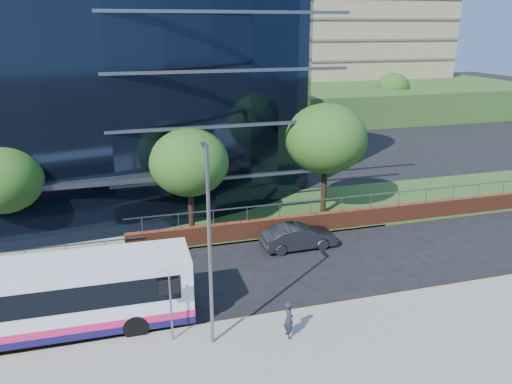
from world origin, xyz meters
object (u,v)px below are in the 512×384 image
object	(u,v)px
street_sign	(170,295)
tree_far_d	(326,139)
tree_far_b	(3,180)
tree_dist_f	(393,86)
pedestrian	(289,319)
tree_far_c	(189,163)
streetlight_east	(209,243)
city_bus	(50,298)
tree_dist_e	(287,90)
parked_car	(298,237)

from	to	relation	value
street_sign	tree_far_d	xyz separation A→B (m)	(11.50, 11.59, 3.04)
street_sign	tree_far_b	xyz separation A→B (m)	(-7.50, 11.09, 2.06)
street_sign	tree_dist_f	bearing A→B (deg)	50.84
tree_far_b	pedestrian	bearing A→B (deg)	-45.40
tree_far_b	tree_far_c	size ratio (longest dim) A/B	0.93
tree_far_d	streetlight_east	world-z (taller)	streetlight_east
tree_far_c	tree_far_b	bearing A→B (deg)	177.14
street_sign	city_bus	bearing A→B (deg)	156.59
street_sign	tree_dist_e	world-z (taller)	tree_dist_e
tree_far_b	tree_far_c	bearing A→B (deg)	-2.86
parked_car	tree_far_b	bearing A→B (deg)	73.88
tree_far_b	streetlight_east	size ratio (longest dim) A/B	0.76
tree_dist_e	city_bus	size ratio (longest dim) A/B	0.56
pedestrian	tree_far_c	bearing A→B (deg)	5.82
city_bus	streetlight_east	bearing A→B (deg)	-21.81
tree_dist_e	tree_dist_f	bearing A→B (deg)	7.13
tree_dist_e	tree_dist_f	distance (m)	16.13
tree_dist_f	streetlight_east	size ratio (longest dim) A/B	0.76
tree_far_d	city_bus	xyz separation A→B (m)	(-16.09, -9.60, -3.53)
tree_dist_f	parked_car	bearing A→B (deg)	-126.93
street_sign	pedestrian	world-z (taller)	street_sign
tree_far_c	city_bus	world-z (taller)	tree_far_c
tree_far_b	city_bus	size ratio (longest dim) A/B	0.52
tree_dist_e	tree_far_d	bearing A→B (deg)	-104.93
tree_far_b	parked_car	xyz separation A→B (m)	(15.50, -4.09, -3.50)
streetlight_east	pedestrian	size ratio (longest dim) A/B	5.04
tree_dist_e	tree_dist_f	world-z (taller)	tree_dist_e
tree_dist_f	street_sign	bearing A→B (deg)	-129.16
tree_dist_f	parked_car	world-z (taller)	tree_dist_f
tree_dist_f	tree_dist_e	bearing A→B (deg)	-172.87
tree_far_d	tree_dist_e	xyz separation A→B (m)	(8.00, 30.00, -0.65)
tree_far_c	streetlight_east	distance (m)	11.22
streetlight_east	city_bus	bearing A→B (deg)	157.09
tree_far_b	tree_dist_e	size ratio (longest dim) A/B	0.93
tree_far_b	tree_far_c	xyz separation A→B (m)	(10.00, -0.50, 0.33)
tree_far_c	pedestrian	distance (m)	12.39
tree_dist_f	pedestrian	xyz separation A→B (m)	(-30.99, -44.68, -3.27)
tree_far_c	pedestrian	world-z (taller)	tree_far_c
tree_far_c	tree_dist_f	xyz separation A→B (m)	(33.00, 33.00, -0.33)
street_sign	city_bus	distance (m)	5.02
tree_dist_e	parked_car	bearing A→B (deg)	-108.39
tree_far_d	city_bus	size ratio (longest dim) A/B	0.64
tree_far_d	pedestrian	xyz separation A→B (m)	(-6.99, -12.68, -4.24)
tree_far_d	tree_dist_f	xyz separation A→B (m)	(24.00, 32.00, -0.98)
tree_far_c	tree_dist_f	distance (m)	46.67
city_bus	parked_car	world-z (taller)	city_bus
city_bus	tree_dist_e	bearing A→B (deg)	59.79
city_bus	pedestrian	size ratio (longest dim) A/B	7.30
tree_far_d	city_bus	distance (m)	19.06
tree_dist_e	tree_dist_f	size ratio (longest dim) A/B	1.08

